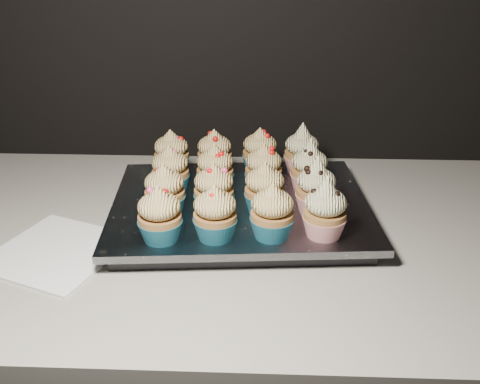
% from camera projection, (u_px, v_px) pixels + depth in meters
% --- Properties ---
extents(worktop, '(2.44, 0.64, 0.04)m').
position_uv_depth(worktop, '(198.00, 236.00, 0.88)').
color(worktop, beige).
rests_on(worktop, cabinet).
extents(napkin, '(0.22, 0.22, 0.00)m').
position_uv_depth(napkin, '(57.00, 252.00, 0.79)').
color(napkin, white).
rests_on(napkin, worktop).
extents(baking_tray, '(0.40, 0.32, 0.02)m').
position_uv_depth(baking_tray, '(240.00, 213.00, 0.88)').
color(baking_tray, black).
rests_on(baking_tray, worktop).
extents(foil_lining, '(0.44, 0.36, 0.01)m').
position_uv_depth(foil_lining, '(240.00, 204.00, 0.88)').
color(foil_lining, silver).
rests_on(foil_lining, baking_tray).
extents(cupcake_0, '(0.06, 0.06, 0.08)m').
position_uv_depth(cupcake_0, '(160.00, 216.00, 0.75)').
color(cupcake_0, '#1A657D').
rests_on(cupcake_0, foil_lining).
extents(cupcake_1, '(0.06, 0.06, 0.08)m').
position_uv_depth(cupcake_1, '(215.00, 214.00, 0.75)').
color(cupcake_1, '#1A657D').
rests_on(cupcake_1, foil_lining).
extents(cupcake_2, '(0.06, 0.06, 0.08)m').
position_uv_depth(cupcake_2, '(272.00, 213.00, 0.76)').
color(cupcake_2, '#1A657D').
rests_on(cupcake_2, foil_lining).
extents(cupcake_3, '(0.06, 0.06, 0.10)m').
position_uv_depth(cupcake_3, '(325.00, 211.00, 0.76)').
color(cupcake_3, '#AE181F').
rests_on(cupcake_3, foil_lining).
extents(cupcake_4, '(0.06, 0.06, 0.08)m').
position_uv_depth(cupcake_4, '(165.00, 191.00, 0.82)').
color(cupcake_4, '#1A657D').
rests_on(cupcake_4, foil_lining).
extents(cupcake_5, '(0.06, 0.06, 0.08)m').
position_uv_depth(cupcake_5, '(214.00, 190.00, 0.82)').
color(cupcake_5, '#1A657D').
rests_on(cupcake_5, foil_lining).
extents(cupcake_6, '(0.06, 0.06, 0.08)m').
position_uv_depth(cupcake_6, '(264.00, 189.00, 0.83)').
color(cupcake_6, '#1A657D').
rests_on(cupcake_6, foil_lining).
extents(cupcake_7, '(0.06, 0.06, 0.10)m').
position_uv_depth(cupcake_7, '(316.00, 188.00, 0.82)').
color(cupcake_7, '#AE181F').
rests_on(cupcake_7, foil_lining).
extents(cupcake_8, '(0.06, 0.06, 0.08)m').
position_uv_depth(cupcake_8, '(170.00, 171.00, 0.89)').
color(cupcake_8, '#1A657D').
rests_on(cupcake_8, foil_lining).
extents(cupcake_9, '(0.06, 0.06, 0.08)m').
position_uv_depth(cupcake_9, '(215.00, 170.00, 0.89)').
color(cupcake_9, '#1A657D').
rests_on(cupcake_9, foil_lining).
extents(cupcake_10, '(0.06, 0.06, 0.08)m').
position_uv_depth(cupcake_10, '(263.00, 169.00, 0.90)').
color(cupcake_10, '#1A657D').
rests_on(cupcake_10, foil_lining).
extents(cupcake_11, '(0.06, 0.06, 0.10)m').
position_uv_depth(cupcake_11, '(309.00, 169.00, 0.89)').
color(cupcake_11, '#AE181F').
rests_on(cupcake_11, foil_lining).
extents(cupcake_12, '(0.06, 0.06, 0.08)m').
position_uv_depth(cupcake_12, '(172.00, 154.00, 0.96)').
color(cupcake_12, '#1A657D').
rests_on(cupcake_12, foil_lining).
extents(cupcake_13, '(0.06, 0.06, 0.08)m').
position_uv_depth(cupcake_13, '(215.00, 154.00, 0.96)').
color(cupcake_13, '#1A657D').
rests_on(cupcake_13, foil_lining).
extents(cupcake_14, '(0.06, 0.06, 0.08)m').
position_uv_depth(cupcake_14, '(260.00, 152.00, 0.97)').
color(cupcake_14, '#1A657D').
rests_on(cupcake_14, foil_lining).
extents(cupcake_15, '(0.06, 0.06, 0.10)m').
position_uv_depth(cupcake_15, '(302.00, 151.00, 0.97)').
color(cupcake_15, '#AE181F').
rests_on(cupcake_15, foil_lining).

